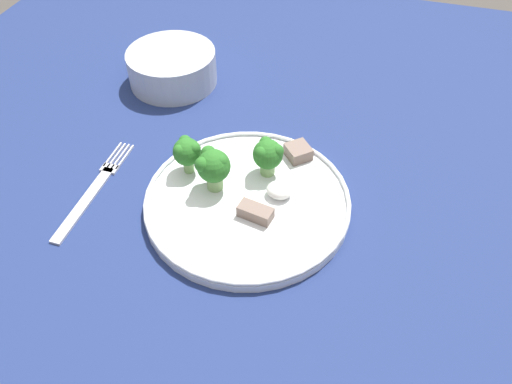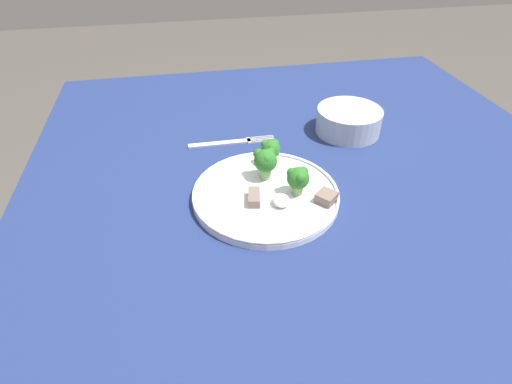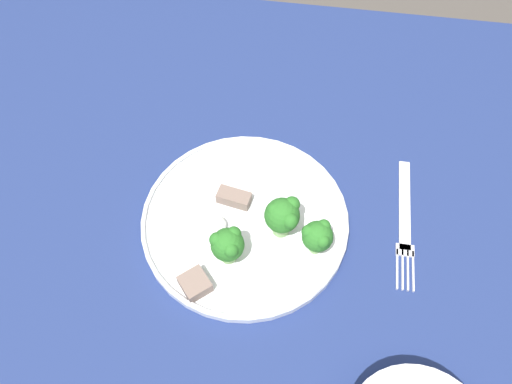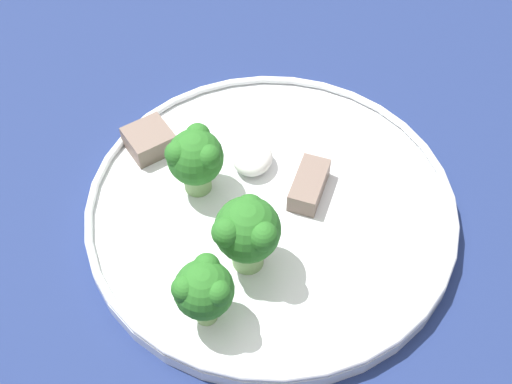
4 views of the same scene
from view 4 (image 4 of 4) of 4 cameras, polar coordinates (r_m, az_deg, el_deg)
The scene contains 8 objects.
table at distance 0.60m, azimuth -10.23°, elevation -9.01°, with size 1.23×1.18×0.71m.
dinner_plate at distance 0.53m, azimuth 1.22°, elevation -1.47°, with size 0.28×0.28×0.02m.
broccoli_floret_near_rim_left at distance 0.45m, azimuth -4.20°, elevation -7.78°, with size 0.04×0.04×0.05m.
broccoli_floret_center_left at distance 0.47m, azimuth -0.76°, elevation -3.46°, with size 0.05×0.05×0.06m.
broccoli_floret_back_left at distance 0.52m, azimuth -4.88°, elevation 2.78°, with size 0.04×0.04×0.06m.
meat_slice_front_slice at distance 0.57m, azimuth -8.56°, elevation 4.13°, with size 0.05×0.05×0.02m.
meat_slice_middle_slice at distance 0.54m, azimuth 4.26°, elevation 0.56°, with size 0.05×0.03×0.02m.
sauce_dollop at distance 0.55m, azimuth -0.31°, elevation 2.78°, with size 0.03×0.03×0.02m.
Camera 4 is at (-0.27, -0.15, 1.15)m, focal length 50.00 mm.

